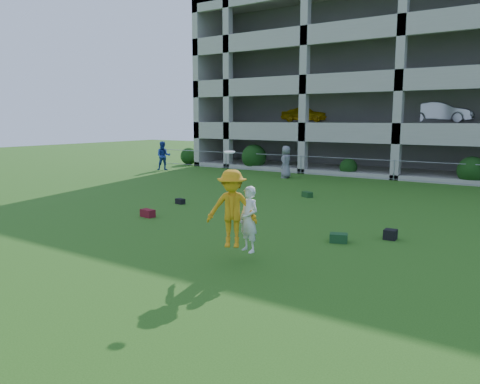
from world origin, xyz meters
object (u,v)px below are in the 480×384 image
Objects in this scene: bystander_a at (163,156)px; crate_d at (390,234)px; frisbee_contest at (235,211)px; parking_garage at (433,84)px; bystander_c at (286,162)px.

crate_d is (18.66, -10.13, -0.85)m from bystander_a.
crate_d is 0.14× the size of frisbee_contest.
crate_d is 23.41m from parking_garage.
frisbee_contest is (-2.56, -4.40, 1.16)m from crate_d.
parking_garage reaches higher than crate_d.
bystander_c is (9.08, 1.00, -0.03)m from bystander_a.
parking_garage is at bearing 99.78° from crate_d.
bystander_a is at bearing -94.69° from bystander_c.
bystander_c is at bearing 130.71° from crate_d.
bystander_c is 17.04m from frisbee_contest.
parking_garage reaches higher than bystander_c.
frisbee_contest is at bearing -120.14° from crate_d.
frisbee_contest is 0.08× the size of parking_garage.
bystander_c is at bearing -35.89° from bystander_a.
crate_d is (9.57, -11.12, -0.82)m from bystander_c.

